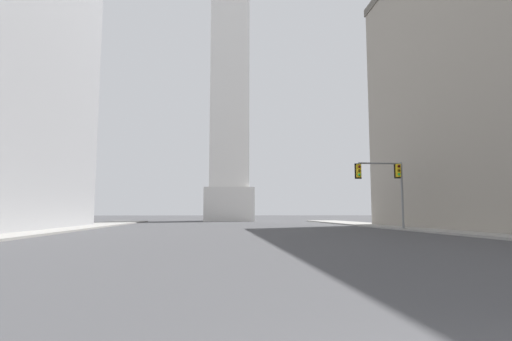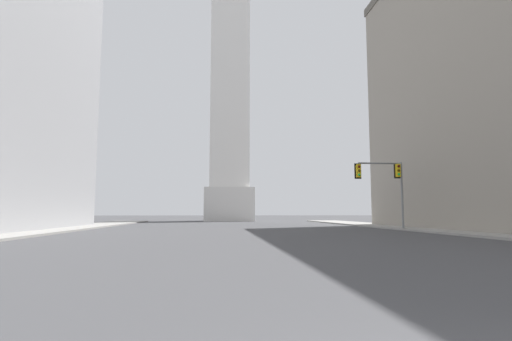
{
  "view_description": "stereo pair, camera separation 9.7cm",
  "coord_description": "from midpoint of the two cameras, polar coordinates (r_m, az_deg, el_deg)",
  "views": [
    {
      "loc": [
        -2.39,
        -2.21,
        1.48
      ],
      "look_at": [
        2.13,
        41.21,
        6.08
      ],
      "focal_mm": 28.0,
      "sensor_mm": 36.0,
      "label": 1
    },
    {
      "loc": [
        -2.3,
        -2.22,
        1.48
      ],
      "look_at": [
        2.13,
        41.21,
        6.08
      ],
      "focal_mm": 28.0,
      "sensor_mm": 36.0,
      "label": 2
    }
  ],
  "objects": [
    {
      "name": "obelisk",
      "position": [
        78.5,
        -3.81,
        22.0
      ],
      "size": [
        8.33,
        8.33,
        79.51
      ],
      "color": "silver",
      "rests_on": "ground_plane"
    },
    {
      "name": "sidewalk_right",
      "position": [
        31.91,
        28.55,
        -7.81
      ],
      "size": [
        5.0,
        80.47,
        0.15
      ],
      "primitive_type": "cube",
      "color": "gray",
      "rests_on": "ground_plane"
    },
    {
      "name": "traffic_light_mid_right",
      "position": [
        35.61,
        18.05,
        -1.09
      ],
      "size": [
        4.25,
        0.51,
        5.74
      ],
      "color": "slate",
      "rests_on": "ground_plane"
    }
  ]
}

